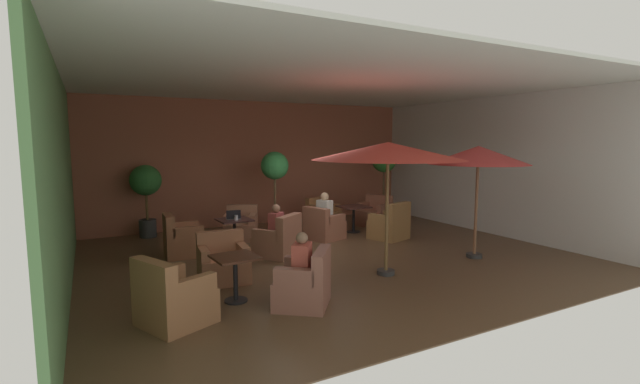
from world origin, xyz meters
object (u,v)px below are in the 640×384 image
object	(u,v)px
armchair_front_left_east	(182,240)
armchair_front_right_north	(173,300)
patron_by_window	(276,222)
armchair_mid_center_north	(323,215)
cafe_table_front_left	(234,227)
armchair_mid_center_east	(323,227)
patio_umbrella_tall_red	(388,152)
potted_tree_mid_right	(275,175)
armchair_front_left_north	(241,227)
cafe_table_mid_center	(354,212)
patron_blue_shirt	(302,258)
armchair_front_right_south	(223,263)
armchair_front_left_south	(279,241)
potted_tree_mid_left	(384,166)
armchair_mid_center_west	(375,214)
armchair_mid_center_south	(390,226)
patio_umbrella_center_beige	(478,156)
iced_drink_cup	(236,218)
patron_with_friend	(325,208)
armchair_front_right_east	(305,285)
cafe_table_front_right	(235,267)
potted_tree_left_corner	(146,187)
open_laptop	(233,217)

from	to	relation	value
armchair_front_left_east	armchair_front_right_north	bearing A→B (deg)	-102.56
patron_by_window	armchair_mid_center_north	bearing A→B (deg)	44.44
cafe_table_front_left	armchair_mid_center_east	world-z (taller)	armchair_mid_center_east
patio_umbrella_tall_red	potted_tree_mid_right	bearing A→B (deg)	94.57
potted_tree_mid_right	armchair_front_left_north	bearing A→B (deg)	-161.07
cafe_table_mid_center	armchair_mid_center_north	world-z (taller)	armchair_mid_center_north
armchair_mid_center_north	patron_blue_shirt	xyz separation A→B (m)	(-3.13, -5.10, 0.40)
armchair_mid_center_east	patron_by_window	distance (m)	1.87
armchair_front_right_south	armchair_mid_center_east	bearing A→B (deg)	33.00
armchair_front_left_south	cafe_table_mid_center	size ratio (longest dim) A/B	1.52
armchair_front_left_east	armchair_front_left_north	bearing A→B (deg)	31.06
armchair_front_left_north	potted_tree_mid_left	world-z (taller)	potted_tree_mid_left
armchair_front_left_north	armchair_mid_center_west	size ratio (longest dim) A/B	0.98
armchair_front_left_south	armchair_front_right_north	distance (m)	3.58
armchair_mid_center_south	patio_umbrella_center_beige	xyz separation A→B (m)	(0.49, -2.19, 1.76)
cafe_table_mid_center	iced_drink_cup	distance (m)	3.38
armchair_mid_center_north	patron_blue_shirt	size ratio (longest dim) A/B	1.36
patron_with_friend	iced_drink_cup	xyz separation A→B (m)	(-2.27, -0.18, -0.01)
armchair_front_right_east	armchair_mid_center_west	xyz separation A→B (m)	(4.44, 4.52, 0.00)
cafe_table_front_right	potted_tree_left_corner	xyz separation A→B (m)	(-0.60, 5.29, 0.72)
iced_drink_cup	open_laptop	distance (m)	0.18
potted_tree_left_corner	potted_tree_mid_left	xyz separation A→B (m)	(6.75, -0.64, 0.39)
armchair_front_left_south	patron_with_friend	xyz separation A→B (m)	(1.61, 0.94, 0.44)
armchair_front_right_east	cafe_table_mid_center	size ratio (longest dim) A/B	1.46
armchair_mid_center_north	patron_by_window	bearing A→B (deg)	-135.56
armchair_front_left_east	patron_with_friend	size ratio (longest dim) A/B	1.26
armchair_front_right_north	patio_umbrella_center_beige	distance (m)	6.31
armchair_mid_center_south	potted_tree_mid_left	xyz separation A→B (m)	(1.56, 2.38, 1.31)
armchair_mid_center_west	patron_with_friend	world-z (taller)	patron_with_friend
armchair_mid_center_west	potted_tree_left_corner	bearing A→B (deg)	166.47
cafe_table_mid_center	armchair_mid_center_east	world-z (taller)	armchair_mid_center_east
armchair_front_right_east	potted_tree_mid_right	size ratio (longest dim) A/B	0.50
armchair_front_right_north	armchair_mid_center_south	xyz separation A→B (m)	(5.55, 2.70, -0.00)
patron_blue_shirt	iced_drink_cup	xyz separation A→B (m)	(0.11, 3.47, 0.04)
patio_umbrella_center_beige	armchair_mid_center_west	bearing A→B (deg)	87.05
potted_tree_mid_right	armchair_mid_center_north	bearing A→B (deg)	4.74
armchair_front_right_east	cafe_table_front_left	bearing A→B (deg)	88.77
cafe_table_mid_center	armchair_front_left_east	bearing A→B (deg)	-175.73
patron_by_window	armchair_mid_center_south	bearing A→B (deg)	2.46
armchair_front_left_south	armchair_front_right_north	world-z (taller)	armchair_front_right_north
patron_by_window	cafe_table_front_right	bearing A→B (deg)	-125.78
armchair_front_left_north	armchair_mid_center_east	size ratio (longest dim) A/B	1.08
armchair_mid_center_south	armchair_front_right_south	bearing A→B (deg)	-164.73
armchair_front_right_east	armchair_mid_center_west	bearing A→B (deg)	45.52
armchair_front_left_east	iced_drink_cup	distance (m)	1.19
armchair_front_left_north	armchair_mid_center_east	bearing A→B (deg)	-28.98
armchair_mid_center_north	open_laptop	bearing A→B (deg)	-154.47
armchair_mid_center_south	armchair_mid_center_west	distance (m)	1.75
cafe_table_front_left	patio_umbrella_center_beige	distance (m)	5.32
armchair_front_right_east	cafe_table_mid_center	world-z (taller)	armchair_front_right_east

